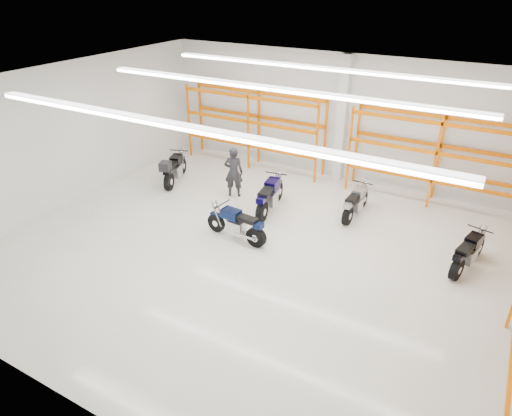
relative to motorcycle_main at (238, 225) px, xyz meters
The scene contains 11 objects.
ground 1.07m from the motorcycle_main, 15.59° to the right, with size 14.00×14.00×0.00m, color beige.
room_shell 2.97m from the motorcycle_main, 14.13° to the right, with size 14.02×12.02×4.51m.
motorcycle_main is the anchor object (origin of this frame).
motorcycle_back_a 4.66m from the motorcycle_main, 151.54° to the left, with size 1.04×2.15×1.14m.
motorcycle_back_b 1.98m from the motorcycle_main, 91.47° to the left, with size 0.74×2.24×1.10m.
motorcycle_back_c 3.88m from the motorcycle_main, 51.01° to the left, with size 0.65×1.97×0.97m.
motorcycle_back_d 6.12m from the motorcycle_main, 15.74° to the left, with size 0.82×1.97×0.98m.
standing_man 2.96m from the motorcycle_main, 124.32° to the left, with size 0.64×0.42×1.75m, color black.
structural_column 5.91m from the motorcycle_main, 80.57° to the left, with size 0.32×0.32×4.50m, color white.
pallet_racking_back_left 5.93m from the motorcycle_main, 115.37° to the left, with size 5.67×0.87×3.00m.
pallet_racking_back_right 6.91m from the motorcycle_main, 50.38° to the left, with size 5.67×0.87×3.00m.
Camera 1 is at (5.07, -9.33, 6.90)m, focal length 32.00 mm.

